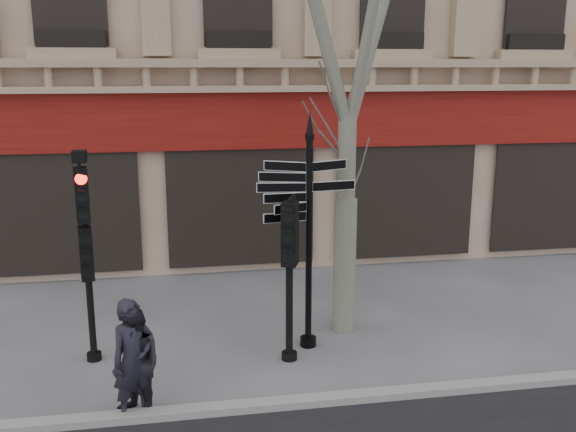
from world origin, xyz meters
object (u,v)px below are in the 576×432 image
pedestrian_b (136,364)px  pedestrian_a (133,360)px  fingerpost (309,193)px  traffic_signal_secondary (289,251)px  traffic_signal_main (85,231)px

pedestrian_b → pedestrian_a: bearing=-135.6°
pedestrian_a → pedestrian_b: (0.03, 0.00, -0.07)m
fingerpost → traffic_signal_secondary: 1.06m
fingerpost → pedestrian_a: fingerpost is taller
fingerpost → traffic_signal_secondary: bearing=-129.2°
traffic_signal_secondary → pedestrian_b: 2.98m
traffic_signal_main → pedestrian_a: 2.50m
traffic_signal_secondary → pedestrian_b: bearing=-128.6°
traffic_signal_secondary → pedestrian_b: traffic_signal_secondary is taller
fingerpost → pedestrian_b: 3.90m
fingerpost → pedestrian_b: fingerpost is taller
fingerpost → traffic_signal_main: fingerpost is taller
pedestrian_b → traffic_signal_secondary: bearing=75.0°
traffic_signal_main → pedestrian_b: (0.83, -1.95, -1.43)m
pedestrian_a → traffic_signal_main: bearing=80.0°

